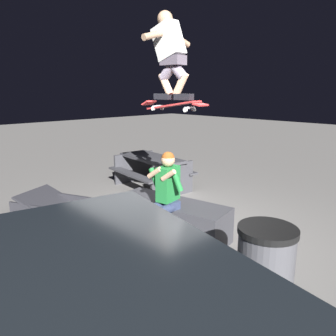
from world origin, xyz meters
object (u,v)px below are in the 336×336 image
at_px(skateboard, 173,105).
at_px(kicker_ramp, 53,207).
at_px(person_sitting_on_ledge, 163,195).
at_px(skater_airborne, 170,51).
at_px(ledge_box_main, 172,218).
at_px(trash_bin, 264,275).
at_px(picnic_table_back, 152,167).

relative_size(skateboard, kicker_ramp, 0.75).
height_order(person_sitting_on_ledge, skater_airborne, skater_airborne).
distance_m(ledge_box_main, skateboard, 1.79).
xyz_separation_m(ledge_box_main, trash_bin, (-2.01, 0.75, 0.22)).
distance_m(kicker_ramp, picnic_table_back, 2.37).
bearing_deg(skateboard, trash_bin, 163.44).
height_order(skateboard, trash_bin, skateboard).
bearing_deg(skater_airborne, ledge_box_main, -50.64).
distance_m(person_sitting_on_ledge, trash_bin, 1.90).
height_order(person_sitting_on_ledge, skateboard, skateboard).
relative_size(person_sitting_on_ledge, kicker_ramp, 1.00).
distance_m(skateboard, kicker_ramp, 3.29).
bearing_deg(ledge_box_main, picnic_table_back, -34.67).
height_order(skateboard, picnic_table_back, skateboard).
relative_size(person_sitting_on_ledge, skater_airborne, 1.24).
bearing_deg(picnic_table_back, person_sitting_on_ledge, 141.73).
xyz_separation_m(skateboard, trash_bin, (-1.76, 0.52, -1.53)).
height_order(ledge_box_main, skater_airborne, skater_airborne).
bearing_deg(person_sitting_on_ledge, trash_bin, 167.38).
bearing_deg(kicker_ramp, ledge_box_main, -159.45).
distance_m(person_sitting_on_ledge, kicker_ramp, 2.64).
height_order(skateboard, kicker_ramp, skateboard).
bearing_deg(skater_airborne, picnic_table_back, -36.35).
bearing_deg(ledge_box_main, skateboard, 137.24).
relative_size(person_sitting_on_ledge, picnic_table_back, 0.75).
distance_m(person_sitting_on_ledge, skater_airborne, 1.93).
bearing_deg(trash_bin, ledge_box_main, -20.54).
distance_m(skateboard, picnic_table_back, 3.27).
bearing_deg(ledge_box_main, trash_bin, 159.46).
distance_m(kicker_ramp, trash_bin, 4.35).
distance_m(skater_airborne, trash_bin, 2.92).
bearing_deg(kicker_ramp, skateboard, -166.03).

